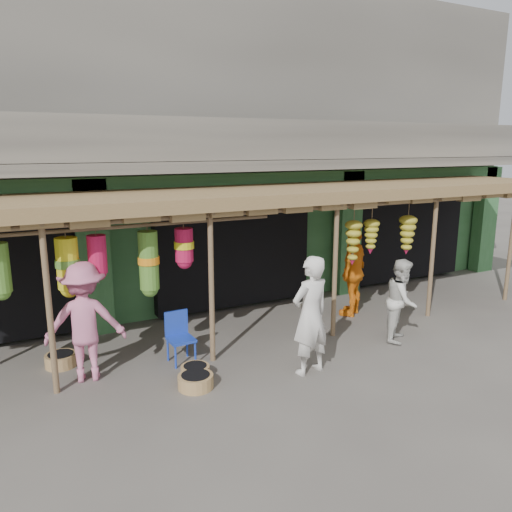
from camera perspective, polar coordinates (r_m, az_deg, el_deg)
name	(u,v)px	position (r m, az deg, el deg)	size (l,w,h in m)	color
ground	(283,341)	(9.52, 3.08, -9.66)	(80.00, 80.00, 0.00)	#514C47
building	(189,154)	(13.24, -7.62, 11.47)	(16.40, 6.80, 7.00)	gray
awning	(256,200)	(9.50, 0.00, 6.39)	(14.00, 2.70, 2.79)	brown
blue_chair	(179,334)	(8.61, -8.78, -8.81)	(0.43, 0.44, 0.86)	#1B39B4
basket_left	(61,360)	(9.06, -21.39, -11.01)	(0.51, 0.51, 0.21)	olive
basket_mid	(196,381)	(7.83, -6.91, -14.04)	(0.54, 0.54, 0.21)	brown
basket_right	(195,372)	(8.12, -6.95, -13.01)	(0.45, 0.45, 0.21)	#AA884F
person_front	(310,315)	(7.98, 6.23, -6.77)	(0.70, 0.46, 1.93)	silver
person_right	(402,300)	(9.69, 16.34, -4.86)	(0.76, 0.59, 1.56)	silver
person_vendor	(353,271)	(10.85, 11.07, -1.70)	(1.13, 0.47, 1.93)	orange
person_shopper	(84,322)	(8.17, -19.01, -7.10)	(1.22, 0.70, 1.89)	#D06E94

